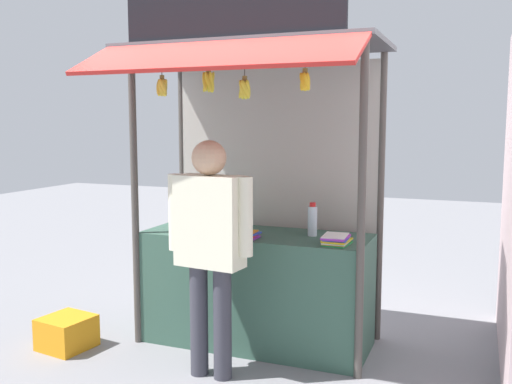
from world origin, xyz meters
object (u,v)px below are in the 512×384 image
banana_bunch_inner_left (162,87)px  vendor_person (210,237)px  magazine_stack_mid_right (242,235)px  banana_bunch_rightmost (305,81)px  magazine_stack_rear_center (336,240)px  banana_bunch_inner_right (245,89)px  water_bottle_right (233,219)px  water_bottle_front_right (221,214)px  banana_bunch_leftmost (209,81)px  water_bottle_center (181,206)px  plastic_crate (67,332)px  water_bottle_back_right (191,212)px  water_bottle_back_left (312,220)px

banana_bunch_inner_left → vendor_person: (0.53, -0.27, -1.09)m
magazine_stack_mid_right → banana_bunch_rightmost: 1.33m
magazine_stack_rear_center → banana_bunch_rightmost: banana_bunch_rightmost is taller
magazine_stack_rear_center → banana_bunch_inner_right: (-0.64, -0.28, 1.13)m
water_bottle_right → banana_bunch_inner_right: size_ratio=0.74×
water_bottle_front_right → banana_bunch_leftmost: 1.21m
banana_bunch_inner_left → banana_bunch_leftmost: size_ratio=1.08×
water_bottle_right → water_bottle_center: water_bottle_center is taller
magazine_stack_rear_center → vendor_person: bearing=-145.7°
banana_bunch_inner_right → plastic_crate: bearing=-171.1°
banana_bunch_rightmost → magazine_stack_mid_right: bearing=159.3°
banana_bunch_inner_left → banana_bunch_leftmost: bearing=-0.1°
water_bottle_back_right → vendor_person: bearing=-54.9°
water_bottle_back_right → banana_bunch_rightmost: (1.28, -0.66, 1.11)m
banana_bunch_inner_right → banana_bunch_rightmost: (0.46, 0.00, 0.04)m
water_bottle_back_left → vendor_person: bearing=-124.2°
water_bottle_right → banana_bunch_rightmost: (0.77, -0.46, 1.10)m
water_bottle_center → banana_bunch_inner_right: (0.95, -0.73, 1.02)m
banana_bunch_leftmost → vendor_person: (0.13, -0.27, -1.13)m
magazine_stack_rear_center → banana_bunch_rightmost: 1.22m
banana_bunch_leftmost → vendor_person: 1.17m
water_bottle_back_left → magazine_stack_mid_right: bearing=-147.6°
water_bottle_front_right → banana_bunch_inner_left: size_ratio=1.03×
magazine_stack_rear_center → water_bottle_right: bearing=169.3°
magazine_stack_mid_right → vendor_person: bearing=-96.0°
water_bottle_back_right → banana_bunch_leftmost: size_ratio=0.88×
water_bottle_back_right → magazine_stack_rear_center: bearing=-14.6°
water_bottle_center → banana_bunch_inner_left: bearing=-70.9°
banana_bunch_rightmost → vendor_person: size_ratio=0.15×
water_bottle_back_right → vendor_person: size_ratio=0.13×
magazine_stack_rear_center → banana_bunch_rightmost: (-0.18, -0.28, 1.18)m
banana_bunch_inner_left → magazine_stack_mid_right: bearing=20.2°
water_bottle_front_right → magazine_stack_mid_right: bearing=-40.8°
water_bottle_front_right → banana_bunch_leftmost: size_ratio=1.11×
water_bottle_right → plastic_crate: size_ratio=0.61×
magazine_stack_mid_right → vendor_person: (-0.05, -0.49, 0.08)m
banana_bunch_inner_left → water_bottle_back_left: bearing=26.0°
water_bottle_back_left → magazine_stack_rear_center: bearing=-43.4°
magazine_stack_mid_right → banana_bunch_rightmost: bearing=-20.7°
water_bottle_back_left → banana_bunch_leftmost: bearing=-142.0°
water_bottle_front_right → water_bottle_right: size_ratio=1.24×
banana_bunch_inner_right → vendor_person: bearing=-121.4°
water_bottle_center → water_bottle_back_right: bearing=-28.9°
water_bottle_back_left → magazine_stack_mid_right: water_bottle_back_left is taller
banana_bunch_inner_right → water_bottle_center: bearing=142.4°
magazine_stack_mid_right → banana_bunch_inner_left: 1.33m
water_bottle_right → banana_bunch_inner_left: size_ratio=0.82×
water_bottle_front_right → water_bottle_right: (0.13, -0.04, -0.03)m
banana_bunch_leftmost → vendor_person: bearing=-64.1°
water_bottle_back_right → magazine_stack_rear_center: size_ratio=0.83×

